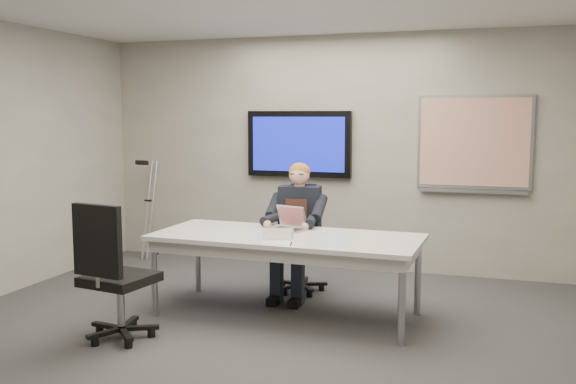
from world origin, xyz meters
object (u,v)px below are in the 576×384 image
(conference_table, at_px, (286,244))
(office_chair_near, at_px, (116,298))
(seated_person, at_px, (295,244))
(office_chair_far, at_px, (300,260))
(laptop, at_px, (289,224))

(conference_table, xyz_separation_m, office_chair_near, (-1.11, -1.09, -0.31))
(conference_table, height_order, seated_person, seated_person)
(office_chair_far, height_order, seated_person, seated_person)
(seated_person, height_order, laptop, seated_person)
(conference_table, relative_size, office_chair_far, 2.34)
(office_chair_near, distance_m, seated_person, 1.97)
(office_chair_near, xyz_separation_m, laptop, (1.05, 1.35, 0.45))
(office_chair_far, relative_size, office_chair_near, 0.92)
(office_chair_far, bearing_deg, conference_table, -104.60)
(conference_table, relative_size, laptop, 6.59)
(office_chair_far, xyz_separation_m, laptop, (0.07, -0.58, 0.48))
(laptop, bearing_deg, conference_table, -60.48)
(laptop, bearing_deg, office_chair_far, 113.06)
(office_chair_near, bearing_deg, laptop, -119.03)
(conference_table, height_order, laptop, laptop)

